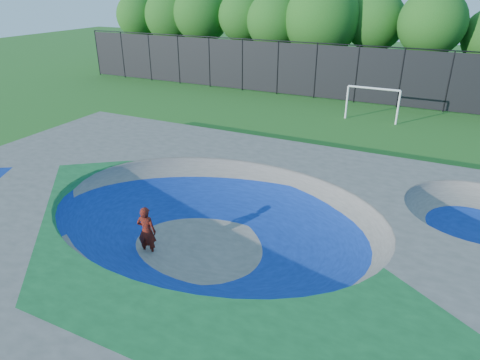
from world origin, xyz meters
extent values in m
plane|color=#215E1A|center=(0.00, 0.00, 0.00)|extent=(120.00, 120.00, 0.00)
cube|color=gray|center=(0.00, 0.00, 0.75)|extent=(22.00, 14.00, 1.50)
imported|color=#A8200D|center=(-1.71, -1.23, 0.85)|extent=(0.69, 0.52, 1.70)
cube|color=black|center=(-1.71, -1.23, 0.03)|extent=(0.79, 0.26, 0.05)
cylinder|color=white|center=(0.39, 16.72, 1.04)|extent=(0.12, 0.12, 2.07)
cylinder|color=white|center=(3.50, 16.72, 1.04)|extent=(0.12, 0.12, 2.07)
cylinder|color=white|center=(1.95, 16.72, 2.07)|extent=(3.11, 0.12, 0.12)
cylinder|color=black|center=(-24.00, 21.00, 2.00)|extent=(0.09, 0.09, 4.00)
cylinder|color=black|center=(-21.00, 21.00, 2.00)|extent=(0.09, 0.09, 4.00)
cylinder|color=black|center=(-18.00, 21.00, 2.00)|extent=(0.09, 0.09, 4.00)
cylinder|color=black|center=(-15.00, 21.00, 2.00)|extent=(0.09, 0.09, 4.00)
cylinder|color=black|center=(-12.00, 21.00, 2.00)|extent=(0.09, 0.09, 4.00)
cylinder|color=black|center=(-9.00, 21.00, 2.00)|extent=(0.09, 0.09, 4.00)
cylinder|color=black|center=(-6.00, 21.00, 2.00)|extent=(0.09, 0.09, 4.00)
cylinder|color=black|center=(-3.00, 21.00, 2.00)|extent=(0.09, 0.09, 4.00)
cylinder|color=black|center=(0.00, 21.00, 2.00)|extent=(0.09, 0.09, 4.00)
cylinder|color=black|center=(3.00, 21.00, 2.00)|extent=(0.09, 0.09, 4.00)
cylinder|color=black|center=(6.00, 21.00, 2.00)|extent=(0.09, 0.09, 4.00)
cube|color=black|center=(0.00, 21.00, 2.00)|extent=(48.00, 0.03, 3.80)
cylinder|color=black|center=(0.00, 21.00, 4.00)|extent=(48.00, 0.08, 0.08)
cylinder|color=#412A20|center=(-23.48, 26.97, 1.63)|extent=(0.44, 0.44, 3.25)
sphere|color=#1C5616|center=(-23.48, 26.97, 4.94)|extent=(4.50, 4.50, 4.50)
cylinder|color=#412A20|center=(-19.54, 27.10, 1.53)|extent=(0.44, 0.44, 3.07)
sphere|color=#1C5616|center=(-19.54, 27.10, 5.07)|extent=(5.33, 5.33, 5.33)
cylinder|color=#412A20|center=(-15.92, 26.69, 1.68)|extent=(0.44, 0.44, 3.37)
sphere|color=#1C5616|center=(-15.92, 26.69, 5.37)|extent=(5.33, 5.33, 5.33)
cylinder|color=#412A20|center=(-11.39, 26.42, 1.77)|extent=(0.44, 0.44, 3.55)
sphere|color=#1C5616|center=(-11.39, 26.42, 5.29)|extent=(4.64, 4.64, 4.64)
cylinder|color=#412A20|center=(-7.99, 25.42, 1.61)|extent=(0.44, 0.44, 3.22)
sphere|color=#1C5616|center=(-7.99, 25.42, 5.06)|extent=(4.92, 4.92, 4.92)
cylinder|color=#412A20|center=(-4.01, 25.27, 1.53)|extent=(0.44, 0.44, 3.05)
sphere|color=#1C5616|center=(-4.01, 25.27, 5.30)|extent=(5.99, 5.99, 5.99)
cylinder|color=#412A20|center=(-0.12, 27.07, 1.69)|extent=(0.44, 0.44, 3.39)
sphere|color=#1C5616|center=(-0.12, 27.07, 5.14)|extent=(4.68, 4.68, 4.68)
cylinder|color=#412A20|center=(4.15, 24.93, 1.77)|extent=(0.44, 0.44, 3.54)
sphere|color=#1C5616|center=(4.15, 24.93, 5.33)|extent=(4.78, 4.78, 4.78)
camera|label=1|loc=(5.90, -10.26, 7.87)|focal=32.00mm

